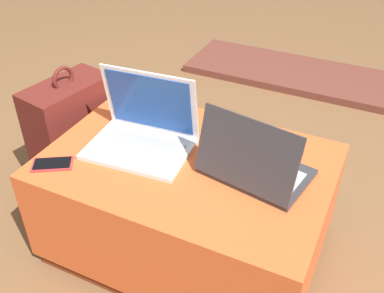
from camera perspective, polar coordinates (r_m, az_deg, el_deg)
name	(u,v)px	position (r m, az deg, el deg)	size (l,w,h in m)	color
ground_plane	(188,245)	(1.80, -0.49, -12.35)	(14.00, 14.00, 0.00)	brown
ottoman	(188,205)	(1.65, -0.52, -7.44)	(0.96, 0.66, 0.42)	maroon
laptop_near	(143,132)	(1.56, -6.24, 1.82)	(0.37, 0.28, 0.26)	silver
laptop_far	(253,165)	(1.42, 7.76, -2.36)	(0.36, 0.28, 0.23)	#333338
cell_phone	(52,164)	(1.56, -17.31, -2.14)	(0.15, 0.13, 0.01)	red
backpack	(72,137)	(2.01, -14.98, 1.23)	(0.29, 0.38, 0.57)	#5B1E19
fireplace_hearth	(296,74)	(3.03, 13.12, 8.97)	(1.40, 0.50, 0.04)	brown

